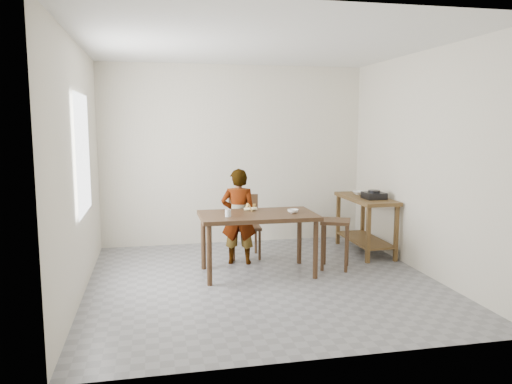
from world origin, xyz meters
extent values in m
cube|color=gray|center=(0.00, 0.00, -0.02)|extent=(4.00, 4.00, 0.04)
cube|color=white|center=(0.00, 0.00, 2.72)|extent=(4.00, 4.00, 0.04)
cube|color=silver|center=(0.00, 2.02, 1.35)|extent=(4.00, 0.04, 2.70)
cube|color=silver|center=(0.00, -2.02, 1.35)|extent=(4.00, 0.04, 2.70)
cube|color=silver|center=(-2.02, 0.00, 1.35)|extent=(0.04, 4.00, 2.70)
cube|color=silver|center=(2.02, 0.00, 1.35)|extent=(0.04, 4.00, 2.70)
cube|color=white|center=(-1.97, 0.20, 1.50)|extent=(0.02, 1.10, 1.30)
imported|color=silver|center=(-0.15, 0.80, 0.63)|extent=(0.52, 0.41, 1.26)
cylinder|color=silver|center=(-0.38, 0.18, 0.79)|extent=(0.09, 0.09, 0.09)
imported|color=white|center=(0.43, 0.26, 0.77)|extent=(0.18, 0.18, 0.04)
imported|color=white|center=(1.72, 1.23, 0.83)|extent=(0.23, 0.23, 0.05)
cube|color=black|center=(1.75, 0.81, 0.85)|extent=(0.28, 0.28, 0.09)
camera|label=1|loc=(-1.24, -5.51, 1.84)|focal=35.00mm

